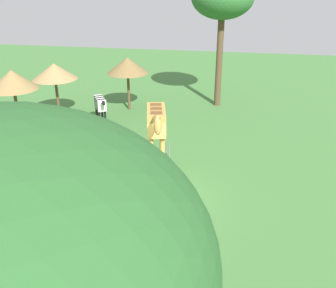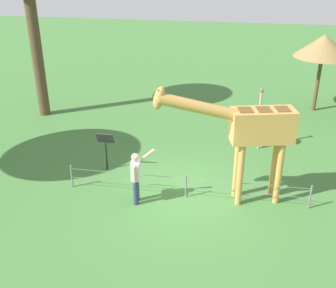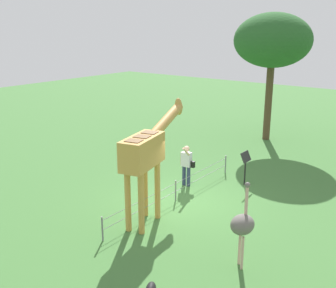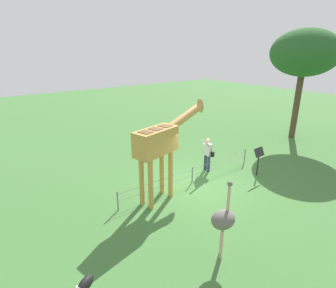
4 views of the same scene
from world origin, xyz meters
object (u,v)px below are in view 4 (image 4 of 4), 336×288
at_px(tree_northeast, 305,53).
at_px(giraffe, 162,142).
at_px(ostrich, 223,220).
at_px(visitor, 208,153).
at_px(info_sign, 259,156).

bearing_deg(tree_northeast, giraffe, -174.76).
xyz_separation_m(giraffe, ostrich, (-0.58, -3.54, -1.06)).
distance_m(giraffe, visitor, 3.39).
distance_m(visitor, tree_northeast, 9.11).
xyz_separation_m(ostrich, tree_northeast, (11.68, 4.55, 3.97)).
bearing_deg(ostrich, tree_northeast, 21.30).
relative_size(giraffe, tree_northeast, 0.59).
relative_size(visitor, tree_northeast, 0.26).
xyz_separation_m(giraffe, visitor, (3.05, 0.66, -1.33)).
relative_size(ostrich, info_sign, 1.70).
bearing_deg(tree_northeast, ostrich, -158.70).
bearing_deg(ostrich, giraffe, 80.69).
height_order(giraffe, info_sign, giraffe).
relative_size(tree_northeast, info_sign, 4.97).
distance_m(giraffe, info_sign, 4.77).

